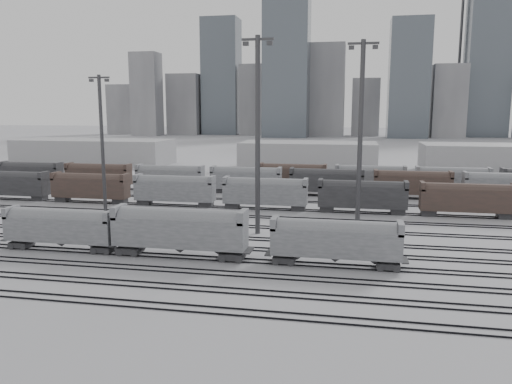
% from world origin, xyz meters
% --- Properties ---
extents(ground, '(900.00, 900.00, 0.00)m').
position_xyz_m(ground, '(0.00, 0.00, 0.00)').
color(ground, silver).
rests_on(ground, ground).
extents(tracks, '(220.00, 71.50, 0.16)m').
position_xyz_m(tracks, '(0.00, 17.50, 0.08)').
color(tracks, black).
rests_on(tracks, ground).
extents(hopper_car_a, '(14.47, 2.87, 5.17)m').
position_xyz_m(hopper_car_a, '(-12.73, 1.00, 3.20)').
color(hopper_car_a, '#242427').
rests_on(hopper_car_a, ground).
extents(hopper_car_b, '(16.38, 3.25, 5.86)m').
position_xyz_m(hopper_car_b, '(3.09, 1.00, 3.62)').
color(hopper_car_b, '#242427').
rests_on(hopper_car_b, ground).
extents(hopper_car_c, '(14.69, 2.92, 5.25)m').
position_xyz_m(hopper_car_c, '(21.63, 1.00, 3.25)').
color(hopper_car_c, '#242427').
rests_on(hopper_car_c, ground).
extents(light_mast_b, '(3.74, 0.60, 23.40)m').
position_xyz_m(light_mast_b, '(-18.89, 24.17, 12.41)').
color(light_mast_b, '#39393B').
rests_on(light_mast_b, ground).
extents(light_mast_c, '(4.42, 0.71, 27.61)m').
position_xyz_m(light_mast_c, '(10.06, 14.31, 14.65)').
color(light_mast_c, '#39393B').
rests_on(light_mast_c, ground).
extents(light_mast_d, '(4.38, 0.70, 27.39)m').
position_xyz_m(light_mast_d, '(24.18, 19.65, 14.53)').
color(light_mast_d, '#39393B').
rests_on(light_mast_d, ground).
extents(bg_string_near, '(151.00, 3.00, 5.60)m').
position_xyz_m(bg_string_near, '(8.00, 32.00, 2.80)').
color(bg_string_near, gray).
rests_on(bg_string_near, ground).
extents(bg_string_mid, '(151.00, 3.00, 5.60)m').
position_xyz_m(bg_string_mid, '(18.00, 48.00, 2.80)').
color(bg_string_mid, '#242427').
rests_on(bg_string_mid, ground).
extents(bg_string_far, '(66.00, 3.00, 5.60)m').
position_xyz_m(bg_string_far, '(35.50, 56.00, 2.80)').
color(bg_string_far, '#4A362F').
rests_on(bg_string_far, ground).
extents(warehouse_left, '(50.00, 18.00, 8.00)m').
position_xyz_m(warehouse_left, '(-60.00, 95.00, 4.00)').
color(warehouse_left, '#AFAFB2').
rests_on(warehouse_left, ground).
extents(warehouse_mid, '(40.00, 18.00, 8.00)m').
position_xyz_m(warehouse_mid, '(10.00, 95.00, 4.00)').
color(warehouse_mid, '#AFAFB2').
rests_on(warehouse_mid, ground).
extents(warehouse_right, '(35.00, 18.00, 8.00)m').
position_xyz_m(warehouse_right, '(60.00, 95.00, 4.00)').
color(warehouse_right, '#AFAFB2').
rests_on(warehouse_right, ground).
extents(skyline, '(316.00, 22.40, 95.00)m').
position_xyz_m(skyline, '(10.84, 280.00, 34.73)').
color(skyline, '#9C9C9E').
rests_on(skyline, ground).
extents(crane_left, '(42.00, 1.80, 100.00)m').
position_xyz_m(crane_left, '(-28.74, 305.00, 57.39)').
color(crane_left, '#39393B').
rests_on(crane_left, ground).
extents(crane_right, '(42.00, 1.80, 100.00)m').
position_xyz_m(crane_right, '(91.26, 305.00, 57.39)').
color(crane_right, '#39393B').
rests_on(crane_right, ground).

